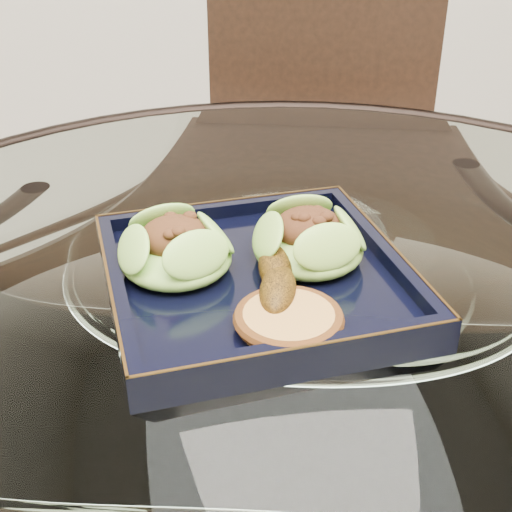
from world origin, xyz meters
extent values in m
cylinder|color=white|center=(0.00, 0.00, 0.76)|extent=(1.10, 1.10, 0.01)
torus|color=black|center=(0.00, 0.00, 0.76)|extent=(1.13, 1.13, 0.02)
cylinder|color=black|center=(0.28, 0.28, 0.38)|extent=(0.04, 0.04, 0.75)
cylinder|color=black|center=(-0.28, 0.28, 0.38)|extent=(0.04, 0.04, 0.75)
cube|color=black|center=(0.11, 0.43, 0.45)|extent=(0.48, 0.48, 0.04)
cube|color=black|center=(0.15, 0.61, 0.71)|extent=(0.38, 0.12, 0.44)
cylinder|color=black|center=(-0.09, 0.30, 0.21)|extent=(0.03, 0.03, 0.43)
cylinder|color=black|center=(0.24, 0.22, 0.21)|extent=(0.03, 0.03, 0.43)
cylinder|color=black|center=(-0.02, 0.64, 0.21)|extent=(0.03, 0.03, 0.43)
cylinder|color=black|center=(0.32, 0.56, 0.21)|extent=(0.03, 0.03, 0.43)
cube|color=black|center=(-0.04, 0.00, 0.77)|extent=(0.30, 0.30, 0.02)
ellipsoid|color=#61972C|center=(-0.11, 0.02, 0.80)|extent=(0.11, 0.11, 0.04)
ellipsoid|color=#6A9D2D|center=(0.01, 0.02, 0.80)|extent=(0.13, 0.13, 0.04)
ellipsoid|color=#593809|center=(-0.03, -0.01, 0.80)|extent=(0.05, 0.15, 0.03)
cylinder|color=#BE903F|center=(-0.03, -0.09, 0.79)|extent=(0.10, 0.10, 0.02)
camera|label=1|loc=(-0.12, -0.56, 1.13)|focal=50.00mm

